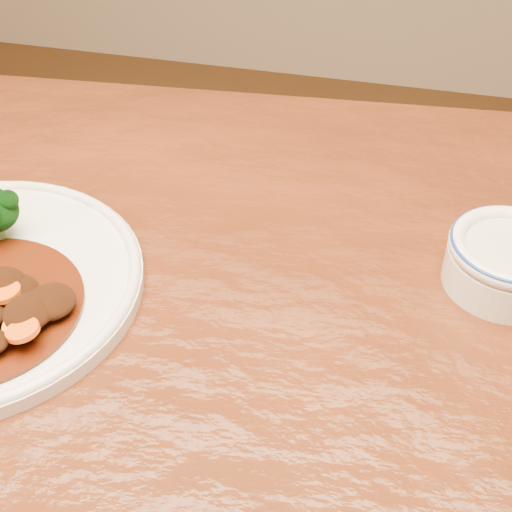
# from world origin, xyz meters

# --- Properties ---
(dining_table) EXTENTS (1.57, 1.03, 0.75)m
(dining_table) POSITION_xyz_m (0.00, 0.00, 0.67)
(dining_table) COLOR #58250F
(dining_table) RESTS_ON ground
(dip_bowl) EXTENTS (0.11, 0.11, 0.05)m
(dip_bowl) POSITION_xyz_m (0.29, 0.15, 0.78)
(dip_bowl) COLOR silver
(dip_bowl) RESTS_ON dining_table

